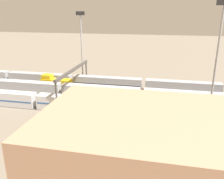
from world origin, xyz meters
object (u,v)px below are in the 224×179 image
(train_on_track_0, at_px, (107,83))
(light_mast_2, at_px, (81,39))
(train_on_track_4, at_px, (127,108))
(maintenance_shed, at_px, (210,165))
(signal_gantry, at_px, (73,73))
(train_on_track_2, at_px, (137,95))
(light_mast_1, at_px, (218,50))
(train_on_track_1, at_px, (56,84))

(train_on_track_0, bearing_deg, light_mast_2, -16.54)
(train_on_track_4, height_order, maintenance_shed, maintenance_shed)
(signal_gantry, bearing_deg, train_on_track_2, 180.00)
(train_on_track_2, xyz_separation_m, train_on_track_4, (1.33, 10.00, -0.07))
(light_mast_1, xyz_separation_m, signal_gantry, (35.85, -12.59, -9.75))
(train_on_track_4, bearing_deg, train_on_track_0, -64.33)
(train_on_track_4, relative_size, signal_gantry, 3.82)
(train_on_track_2, bearing_deg, maintenance_shed, 109.96)
(train_on_track_2, relative_size, maintenance_shed, 2.09)
(train_on_track_4, xyz_separation_m, light_mast_1, (-18.46, 2.59, 15.15))
(train_on_track_4, height_order, train_on_track_1, train_on_track_1)
(train_on_track_1, height_order, signal_gantry, signal_gantry)
(light_mast_2, relative_size, signal_gantry, 0.98)
(light_mast_1, height_order, light_mast_2, light_mast_1)
(train_on_track_4, bearing_deg, train_on_track_2, -97.56)
(train_on_track_1, height_order, maintenance_shed, maintenance_shed)
(train_on_track_1, distance_m, light_mast_1, 49.80)
(train_on_track_2, bearing_deg, light_mast_1, 143.68)
(train_on_track_2, relative_size, signal_gantry, 3.62)
(train_on_track_2, relative_size, train_on_track_1, 9.06)
(train_on_track_4, bearing_deg, light_mast_1, 172.00)
(light_mast_2, bearing_deg, light_mast_1, 145.86)
(train_on_track_1, height_order, light_mast_1, light_mast_1)
(train_on_track_4, bearing_deg, train_on_track_1, -30.32)
(train_on_track_2, bearing_deg, light_mast_2, -32.21)
(train_on_track_0, distance_m, train_on_track_1, 16.80)
(train_on_track_0, height_order, train_on_track_1, train_on_track_1)
(train_on_track_4, xyz_separation_m, maintenance_shed, (-14.38, 25.95, 4.21))
(light_mast_1, bearing_deg, maintenance_shed, 80.10)
(light_mast_2, bearing_deg, train_on_track_2, 147.79)
(train_on_track_0, relative_size, light_mast_2, 4.88)
(light_mast_1, height_order, signal_gantry, light_mast_1)
(train_on_track_4, xyz_separation_m, train_on_track_1, (25.65, -15.00, 0.14))
(train_on_track_2, distance_m, light_mast_2, 27.65)
(train_on_track_4, height_order, light_mast_1, light_mast_1)
(light_mast_2, height_order, signal_gantry, light_mast_2)
(train_on_track_2, distance_m, light_mast_1, 26.06)
(train_on_track_1, distance_m, signal_gantry, 10.99)
(train_on_track_0, bearing_deg, train_on_track_2, 137.57)
(train_on_track_2, xyz_separation_m, train_on_track_1, (26.97, -5.00, 0.07))
(signal_gantry, height_order, maintenance_shed, maintenance_shed)
(train_on_track_4, relative_size, light_mast_1, 3.55)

